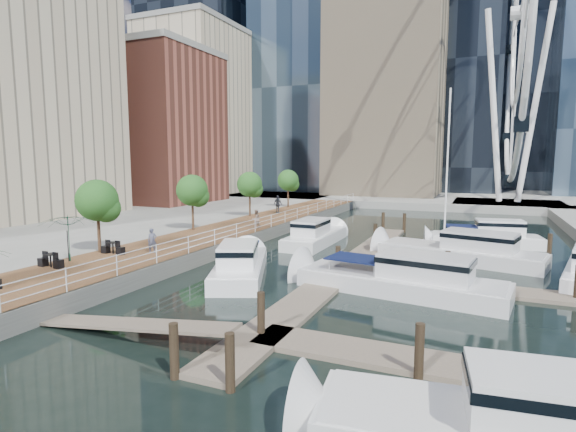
# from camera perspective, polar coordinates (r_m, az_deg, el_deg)

# --- Properties ---
(ground) EXTENTS (520.00, 520.00, 0.00)m
(ground) POSITION_cam_1_polar(r_m,az_deg,el_deg) (20.96, -8.40, -11.87)
(ground) COLOR black
(ground) RESTS_ON ground
(boardwalk) EXTENTS (6.00, 60.00, 1.00)m
(boardwalk) POSITION_cam_1_polar(r_m,az_deg,el_deg) (37.85, -8.08, -2.50)
(boardwalk) COLOR brown
(boardwalk) RESTS_ON ground
(seawall) EXTENTS (0.25, 60.00, 1.00)m
(seawall) POSITION_cam_1_polar(r_m,az_deg,el_deg) (36.39, -4.04, -2.84)
(seawall) COLOR #595954
(seawall) RESTS_ON ground
(land_inland) EXTENTS (48.00, 90.00, 1.00)m
(land_inland) POSITION_cam_1_polar(r_m,az_deg,el_deg) (56.70, -32.06, -0.32)
(land_inland) COLOR gray
(land_inland) RESTS_ON ground
(land_far) EXTENTS (200.00, 114.00, 1.00)m
(land_far) POSITION_cam_1_polar(r_m,az_deg,el_deg) (119.44, 18.31, 3.77)
(land_far) COLOR gray
(land_far) RESTS_ON ground
(pier) EXTENTS (14.00, 12.00, 1.00)m
(pier) POSITION_cam_1_polar(r_m,az_deg,el_deg) (69.18, 26.14, 1.20)
(pier) COLOR gray
(pier) RESTS_ON ground
(railing) EXTENTS (0.10, 60.00, 1.05)m
(railing) POSITION_cam_1_polar(r_m,az_deg,el_deg) (36.27, -4.19, -1.23)
(railing) COLOR white
(railing) RESTS_ON boardwalk
(floating_docks) EXTENTS (16.00, 34.00, 2.60)m
(floating_docks) POSITION_cam_1_polar(r_m,az_deg,el_deg) (27.64, 17.53, -6.39)
(floating_docks) COLOR #6D6051
(floating_docks) RESTS_ON ground
(midrise_condos) EXTENTS (19.00, 67.00, 28.00)m
(midrise_condos) POSITION_cam_1_polar(r_m,az_deg,el_deg) (62.37, -22.40, 12.71)
(midrise_condos) COLOR #BCAD8E
(midrise_condos) RESTS_ON ground
(ferris_wheel) EXTENTS (5.80, 45.60, 47.80)m
(ferris_wheel) POSITION_cam_1_polar(r_m,az_deg,el_deg) (71.49, 27.34, 21.90)
(ferris_wheel) COLOR white
(ferris_wheel) RESTS_ON ground
(street_trees) EXTENTS (2.60, 42.60, 4.60)m
(street_trees) POSITION_cam_1_polar(r_m,az_deg,el_deg) (37.89, -12.07, 3.19)
(street_trees) COLOR #3F2B1C
(street_trees) RESTS_ON ground
(cafe_tables) EXTENTS (2.50, 13.70, 0.74)m
(cafe_tables) POSITION_cam_1_polar(r_m,az_deg,el_deg) (26.20, -30.78, -5.84)
(cafe_tables) COLOR black
(cafe_tables) RESTS_ON ground
(yacht_foreground) EXTENTS (11.80, 4.59, 2.15)m
(yacht_foreground) POSITION_cam_1_polar(r_m,az_deg,el_deg) (24.14, 13.97, -9.43)
(yacht_foreground) COLOR silver
(yacht_foreground) RESTS_ON ground
(pedestrian_near) EXTENTS (0.64, 0.67, 1.55)m
(pedestrian_near) POSITION_cam_1_polar(r_m,az_deg,el_deg) (29.36, -16.86, -3.02)
(pedestrian_near) COLOR #43475A
(pedestrian_near) RESTS_ON boardwalk
(pedestrian_mid) EXTENTS (0.88, 0.97, 1.62)m
(pedestrian_mid) POSITION_cam_1_polar(r_m,az_deg,el_deg) (38.15, -4.10, -0.39)
(pedestrian_mid) COLOR #806658
(pedestrian_mid) RESTS_ON boardwalk
(pedestrian_far) EXTENTS (1.23, 0.80, 1.95)m
(pedestrian_far) POSITION_cam_1_polar(r_m,az_deg,el_deg) (49.08, -1.29, 1.51)
(pedestrian_far) COLOR #363A44
(pedestrian_far) RESTS_ON boardwalk
(moored_yachts) EXTENTS (24.52, 31.38, 11.50)m
(moored_yachts) POSITION_cam_1_polar(r_m,az_deg,el_deg) (30.63, 19.09, -6.08)
(moored_yachts) COLOR silver
(moored_yachts) RESTS_ON ground
(cafe_seating) EXTENTS (5.51, 13.09, 2.73)m
(cafe_seating) POSITION_cam_1_polar(r_m,az_deg,el_deg) (25.50, -32.16, -4.30)
(cafe_seating) COLOR #0F391F
(cafe_seating) RESTS_ON ground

